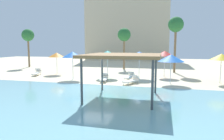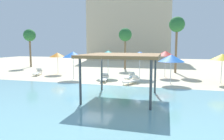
{
  "view_description": "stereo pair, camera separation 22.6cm",
  "coord_description": "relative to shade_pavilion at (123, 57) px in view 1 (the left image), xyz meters",
  "views": [
    {
      "loc": [
        5.18,
        -15.14,
        3.43
      ],
      "look_at": [
        0.79,
        2.0,
        1.3
      ],
      "focal_mm": 32.72,
      "sensor_mm": 36.0,
      "label": 1
    },
    {
      "loc": [
        5.4,
        -15.08,
        3.43
      ],
      "look_at": [
        0.79,
        2.0,
        1.3
      ],
      "focal_mm": 32.72,
      "sensor_mm": 36.0,
      "label": 2
    }
  ],
  "objects": [
    {
      "name": "beach_umbrella_teal_0",
      "position": [
        -3.39,
        8.56,
        -0.13
      ],
      "size": [
        2.17,
        2.17,
        2.89
      ],
      "color": "silver",
      "rests_on": "ground"
    },
    {
      "name": "shade_pavilion",
      "position": [
        0.0,
        0.0,
        0.0
      ],
      "size": [
        4.68,
        4.68,
        2.89
      ],
      "color": "#42474C",
      "rests_on": "ground"
    },
    {
      "name": "lounge_chair_4",
      "position": [
        -11.72,
        7.86,
        -2.4
      ],
      "size": [
        1.14,
        1.99,
        0.74
      ],
      "rotation": [
        0.0,
        0.0,
        -1.26
      ],
      "color": "white",
      "rests_on": "ground"
    },
    {
      "name": "beach_umbrella_blue_6",
      "position": [
        0.01,
        8.75,
        -0.25
      ],
      "size": [
        2.46,
        2.46,
        2.82
      ],
      "color": "silver",
      "rests_on": "ground"
    },
    {
      "name": "beach_umbrella_red_5",
      "position": [
        2.59,
        10.33,
        -0.16
      ],
      "size": [
        1.98,
        1.98,
        2.84
      ],
      "color": "silver",
      "rests_on": "ground"
    },
    {
      "name": "beach_umbrella_blue_2",
      "position": [
        -6.48,
        6.41,
        -0.21
      ],
      "size": [
        2.14,
        2.14,
        2.81
      ],
      "color": "silver",
      "rests_on": "ground"
    },
    {
      "name": "palm_tree_0",
      "position": [
        3.83,
        14.23,
        3.1
      ],
      "size": [
        1.9,
        1.9,
        6.97
      ],
      "color": "brown",
      "rests_on": "ground"
    },
    {
      "name": "palm_tree_2",
      "position": [
        -18.39,
        15.55,
        2.19
      ],
      "size": [
        1.9,
        1.9,
        6.0
      ],
      "color": "brown",
      "rests_on": "ground"
    },
    {
      "name": "beach_umbrella_orange_1",
      "position": [
        -10.0,
        9.43,
        -0.42
      ],
      "size": [
        1.91,
        1.91,
        2.58
      ],
      "color": "silver",
      "rests_on": "ground"
    },
    {
      "name": "lagoon_water",
      "position": [
        -2.64,
        -2.79,
        -2.71
      ],
      "size": [
        44.0,
        13.5,
        0.04
      ],
      "primitive_type": "cube",
      "color": "#7AB7C1",
      "rests_on": "ground"
    },
    {
      "name": "lounge_chair_3",
      "position": [
        -0.24,
        5.4,
        -2.4
      ],
      "size": [
        1.38,
        1.97,
        0.74
      ],
      "rotation": [
        0.0,
        0.0,
        -2.03
      ],
      "color": "white",
      "rests_on": "ground"
    },
    {
      "name": "lounge_chair_6",
      "position": [
        -0.79,
        7.63,
        -2.4
      ],
      "size": [
        0.81,
        1.95,
        0.74
      ],
      "rotation": [
        0.0,
        0.0,
        -1.69
      ],
      "color": "white",
      "rests_on": "ground"
    },
    {
      "name": "lounge_chair_5",
      "position": [
        -2.99,
        5.91,
        -2.4
      ],
      "size": [
        0.86,
        1.96,
        0.74
      ],
      "rotation": [
        0.0,
        0.0,
        -1.43
      ],
      "color": "white",
      "rests_on": "ground"
    },
    {
      "name": "beach_umbrella_yellow_3",
      "position": [
        7.56,
        7.61,
        -0.32
      ],
      "size": [
        2.07,
        2.07,
        2.69
      ],
      "color": "silver",
      "rests_on": "ground"
    },
    {
      "name": "beach_umbrella_blue_4",
      "position": [
        3.13,
        6.18,
        -0.41
      ],
      "size": [
        2.33,
        2.33,
        2.64
      ],
      "color": "silver",
      "rests_on": "ground"
    },
    {
      "name": "palm_tree_1",
      "position": [
        -3.19,
        16.79,
        2.13
      ],
      "size": [
        1.9,
        1.9,
        5.94
      ],
      "color": "brown",
      "rests_on": "ground"
    },
    {
      "name": "hotel_block_0",
      "position": [
        -5.98,
        36.54,
        4.9
      ],
      "size": [
        18.95,
        9.04,
        15.26
      ],
      "primitive_type": "cube",
      "color": "beige",
      "rests_on": "ground"
    },
    {
      "name": "ground_plane",
      "position": [
        -2.64,
        2.46,
        -2.73
      ],
      "size": [
        80.0,
        80.0,
        0.0
      ],
      "primitive_type": "plane",
      "color": "beige"
    }
  ]
}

